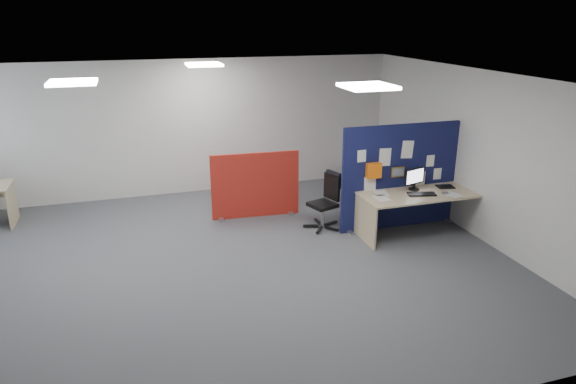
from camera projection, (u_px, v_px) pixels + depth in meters
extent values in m
plane|color=#4C4E53|center=(205.00, 267.00, 7.51)|extent=(9.00, 9.00, 0.00)
cube|color=white|center=(193.00, 80.00, 6.62)|extent=(9.00, 7.00, 0.02)
cube|color=silver|center=(175.00, 129.00, 10.23)|extent=(9.00, 0.02, 2.70)
cube|color=silver|center=(263.00, 313.00, 3.91)|extent=(9.00, 0.02, 2.70)
cube|color=silver|center=(477.00, 155.00, 8.32)|extent=(0.02, 7.00, 2.70)
cube|color=white|center=(368.00, 86.00, 6.29)|extent=(0.60, 0.60, 0.04)
cube|color=white|center=(73.00, 82.00, 6.67)|extent=(0.60, 0.60, 0.04)
cube|color=white|center=(204.00, 65.00, 9.03)|extent=(0.60, 0.60, 0.04)
cube|color=#10143D|center=(402.00, 177.00, 8.70)|extent=(2.19, 0.06, 1.81)
cube|color=#99989D|center=(348.00, 231.00, 8.72)|extent=(0.08, 0.30, 0.04)
cube|color=#99989D|center=(445.00, 219.00, 9.25)|extent=(0.08, 0.30, 0.04)
cube|color=white|center=(362.00, 156.00, 8.31)|extent=(0.15, 0.01, 0.20)
cube|color=white|center=(385.00, 157.00, 8.44)|extent=(0.21, 0.01, 0.30)
cube|color=white|center=(407.00, 150.00, 8.52)|extent=(0.21, 0.01, 0.30)
cube|color=white|center=(430.00, 161.00, 8.73)|extent=(0.15, 0.01, 0.20)
cube|color=white|center=(370.00, 185.00, 8.52)|extent=(0.21, 0.01, 0.30)
cube|color=white|center=(419.00, 180.00, 8.78)|extent=(0.21, 0.01, 0.30)
cube|color=white|center=(437.00, 174.00, 8.85)|extent=(0.15, 0.01, 0.20)
cube|color=white|center=(393.00, 197.00, 8.73)|extent=(0.21, 0.01, 0.30)
cube|color=gold|center=(398.00, 172.00, 8.61)|extent=(0.24, 0.01, 0.18)
cube|color=orange|center=(374.00, 171.00, 8.41)|extent=(0.25, 0.10, 0.25)
cube|color=tan|center=(418.00, 194.00, 8.43)|extent=(1.95, 0.87, 0.03)
cube|color=tan|center=(365.00, 221.00, 8.28)|extent=(0.03, 0.80, 0.70)
cube|color=tan|center=(465.00, 209.00, 8.81)|extent=(0.03, 0.80, 0.70)
cube|color=tan|center=(405.00, 195.00, 8.84)|extent=(1.75, 0.02, 0.30)
cylinder|color=black|center=(414.00, 189.00, 8.57)|extent=(0.18, 0.18, 0.02)
cube|color=black|center=(414.00, 186.00, 8.56)|extent=(0.04, 0.04, 0.09)
cube|color=black|center=(415.00, 176.00, 8.50)|extent=(0.42, 0.16, 0.27)
cube|color=white|center=(416.00, 176.00, 8.48)|extent=(0.37, 0.12, 0.23)
cube|color=black|center=(422.00, 194.00, 8.33)|extent=(0.48, 0.29, 0.02)
cube|color=#99989D|center=(445.00, 193.00, 8.37)|extent=(0.11, 0.07, 0.03)
cube|color=black|center=(445.00, 187.00, 8.71)|extent=(0.32, 0.27, 0.01)
cube|color=#A41516|center=(255.00, 185.00, 9.22)|extent=(1.60, 0.15, 1.20)
cube|color=#99989D|center=(221.00, 219.00, 9.23)|extent=(0.08, 0.30, 0.04)
cube|color=#99989D|center=(290.00, 211.00, 9.59)|extent=(0.08, 0.30, 0.04)
cube|color=tan|center=(12.00, 205.00, 8.97)|extent=(0.03, 0.69, 0.70)
cube|color=black|center=(331.00, 223.00, 9.00)|extent=(0.27, 0.13, 0.04)
cube|color=black|center=(318.00, 222.00, 9.07)|extent=(0.05, 0.27, 0.04)
cube|color=black|center=(311.00, 226.00, 8.89)|extent=(0.27, 0.12, 0.04)
cube|color=black|center=(319.00, 230.00, 8.72)|extent=(0.19, 0.24, 0.04)
cube|color=black|center=(332.00, 228.00, 8.78)|extent=(0.19, 0.24, 0.04)
cylinder|color=#99989D|center=(322.00, 216.00, 8.83)|extent=(0.05, 0.05, 0.37)
cube|color=black|center=(323.00, 205.00, 8.77)|extent=(0.52, 0.52, 0.06)
cube|color=black|center=(332.00, 187.00, 8.78)|extent=(0.16, 0.37, 0.44)
cube|color=black|center=(334.00, 179.00, 8.76)|extent=(0.16, 0.34, 0.27)
cube|color=white|center=(382.00, 198.00, 8.19)|extent=(0.22, 0.31, 0.00)
cube|color=white|center=(381.00, 193.00, 8.43)|extent=(0.27, 0.34, 0.00)
cube|color=white|center=(452.00, 194.00, 8.36)|extent=(0.28, 0.34, 0.00)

